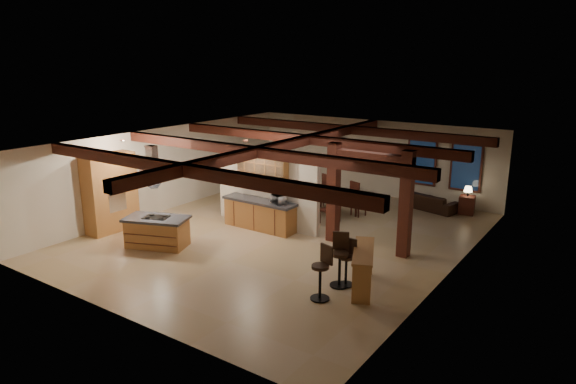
% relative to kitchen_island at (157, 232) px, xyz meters
% --- Properties ---
extents(ground, '(12.00, 12.00, 0.00)m').
position_rel_kitchen_island_xyz_m(ground, '(2.44, 2.78, -0.44)').
color(ground, tan).
rests_on(ground, ground).
extents(room_walls, '(12.00, 12.00, 12.00)m').
position_rel_kitchen_island_xyz_m(room_walls, '(2.44, 2.78, 1.34)').
color(room_walls, beige).
rests_on(room_walls, ground).
extents(ceiling_beams, '(10.00, 12.00, 0.28)m').
position_rel_kitchen_island_xyz_m(ceiling_beams, '(2.44, 2.78, 2.32)').
color(ceiling_beams, '#36150D').
rests_on(ceiling_beams, room_walls).
extents(timber_posts, '(2.50, 0.30, 2.90)m').
position_rel_kitchen_island_xyz_m(timber_posts, '(4.94, 3.28, 1.32)').
color(timber_posts, '#36150D').
rests_on(timber_posts, ground).
extents(partition_wall, '(3.80, 0.18, 2.20)m').
position_rel_kitchen_island_xyz_m(partition_wall, '(1.44, 3.28, 0.66)').
color(partition_wall, beige).
rests_on(partition_wall, ground).
extents(pantry_cabinet, '(0.67, 1.60, 2.40)m').
position_rel_kitchen_island_xyz_m(pantry_cabinet, '(-2.22, 0.18, 0.76)').
color(pantry_cabinet, '#945E2F').
rests_on(pantry_cabinet, ground).
extents(back_counter, '(2.50, 0.66, 0.94)m').
position_rel_kitchen_island_xyz_m(back_counter, '(1.44, 2.89, 0.04)').
color(back_counter, '#945E2F').
rests_on(back_counter, ground).
extents(upper_display_cabinet, '(1.80, 0.36, 0.95)m').
position_rel_kitchen_island_xyz_m(upper_display_cabinet, '(1.44, 3.09, 1.41)').
color(upper_display_cabinet, '#945E2F').
rests_on(upper_display_cabinet, partition_wall).
extents(range_hood, '(1.10, 1.10, 1.40)m').
position_rel_kitchen_island_xyz_m(range_hood, '(0.00, 0.00, 1.34)').
color(range_hood, silver).
rests_on(range_hood, room_walls).
extents(back_windows, '(2.70, 0.07, 1.70)m').
position_rel_kitchen_island_xyz_m(back_windows, '(5.24, 8.71, 1.06)').
color(back_windows, '#36150D').
rests_on(back_windows, room_walls).
extents(framed_art, '(0.65, 0.05, 0.85)m').
position_rel_kitchen_island_xyz_m(framed_art, '(0.94, 8.71, 1.26)').
color(framed_art, '#36150D').
rests_on(framed_art, room_walls).
extents(recessed_cans, '(3.16, 2.46, 0.03)m').
position_rel_kitchen_island_xyz_m(recessed_cans, '(-0.09, 0.84, 2.43)').
color(recessed_cans, silver).
rests_on(recessed_cans, room_walls).
extents(kitchen_island, '(1.98, 1.51, 0.88)m').
position_rel_kitchen_island_xyz_m(kitchen_island, '(0.00, 0.00, 0.00)').
color(kitchen_island, '#945E2F').
rests_on(kitchen_island, ground).
extents(dining_table, '(1.99, 1.38, 0.64)m').
position_rel_kitchen_island_xyz_m(dining_table, '(2.47, 5.43, -0.12)').
color(dining_table, '#411A10').
rests_on(dining_table, ground).
extents(sofa, '(2.08, 1.21, 0.57)m').
position_rel_kitchen_island_xyz_m(sofa, '(5.10, 7.98, -0.16)').
color(sofa, black).
rests_on(sofa, ground).
extents(microwave, '(0.56, 0.47, 0.26)m').
position_rel_kitchen_island_xyz_m(microwave, '(2.16, 2.89, 0.63)').
color(microwave, silver).
rests_on(microwave, back_counter).
extents(bar_counter, '(1.15, 1.84, 0.95)m').
position_rel_kitchen_island_xyz_m(bar_counter, '(6.03, 0.86, 0.20)').
color(bar_counter, '#945E2F').
rests_on(bar_counter, ground).
extents(side_table, '(0.57, 0.57, 0.63)m').
position_rel_kitchen_island_xyz_m(side_table, '(6.32, 8.18, -0.13)').
color(side_table, '#36150D').
rests_on(side_table, ground).
extents(table_lamp, '(0.29, 0.29, 0.34)m').
position_rel_kitchen_island_xyz_m(table_lamp, '(6.32, 8.18, 0.43)').
color(table_lamp, black).
rests_on(table_lamp, side_table).
extents(bar_stool_a, '(0.45, 0.47, 1.24)m').
position_rel_kitchen_island_xyz_m(bar_stool_a, '(5.53, -0.17, 0.19)').
color(bar_stool_a, black).
rests_on(bar_stool_a, ground).
extents(bar_stool_b, '(0.39, 0.39, 1.13)m').
position_rel_kitchen_island_xyz_m(bar_stool_b, '(5.65, 0.80, 0.13)').
color(bar_stool_b, black).
rests_on(bar_stool_b, ground).
extents(bar_stool_c, '(0.48, 0.50, 1.28)m').
position_rel_kitchen_island_xyz_m(bar_stool_c, '(5.52, 0.67, 0.21)').
color(bar_stool_c, black).
rests_on(bar_stool_c, ground).
extents(dining_chairs, '(2.31, 2.31, 1.21)m').
position_rel_kitchen_island_xyz_m(dining_chairs, '(2.47, 5.43, 0.17)').
color(dining_chairs, '#36150D').
rests_on(dining_chairs, ground).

